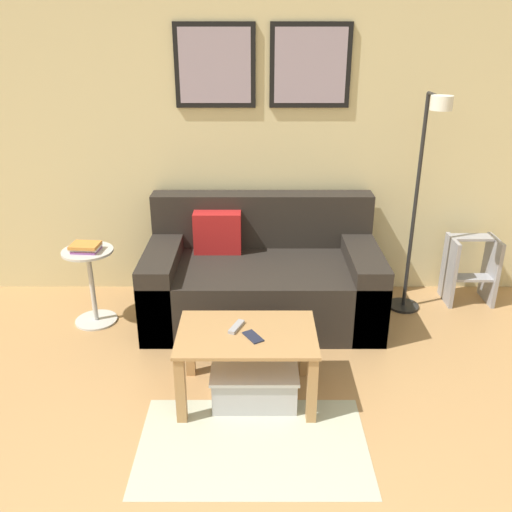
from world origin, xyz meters
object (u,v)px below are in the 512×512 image
Objects in this scene: side_table at (92,279)px; cell_phone at (253,337)px; remote_control at (237,327)px; coffee_table at (247,347)px; book_stack at (86,247)px; step_stool at (471,268)px; couch at (262,278)px; floor_lamp at (422,195)px; storage_bin at (255,378)px.

cell_phone is at bearing -38.57° from side_table.
remote_control reaches higher than cell_phone.
coffee_table is 3.76× the size of book_stack.
remote_control is 2.18m from step_stool.
couch is at bearing -172.81° from step_stool.
book_stack is at bearing 142.65° from coffee_table.
remote_control is (-0.06, 0.05, 0.10)m from coffee_table.
coffee_table is (-0.10, -1.03, 0.05)m from couch.
step_stool is at bearing 7.19° from couch.
remote_control is at bearing 103.30° from cell_phone.
couch is 1.03× the size of floor_lamp.
side_table reaches higher than cell_phone.
side_table is (-2.39, -0.10, -0.61)m from floor_lamp.
coffee_table is at bearing -15.51° from remote_control.
floor_lamp is 7.77× the size of book_stack.
storage_bin is at bearing 51.48° from cell_phone.
remote_control is at bearing 162.76° from storage_bin.
book_stack is at bearing 110.90° from cell_phone.
floor_lamp is at bearing -1.29° from couch.
couch is at bearing 84.62° from coffee_table.
coffee_table is at bearing -144.85° from step_stool.
coffee_table is 1.70m from floor_lamp.
coffee_table is 1.48× the size of step_stool.
storage_bin is at bearing 18.67° from coffee_table.
coffee_table is 5.74× the size of cell_phone.
step_stool reaches higher than coffee_table.
step_stool is (2.92, 0.34, -0.06)m from side_table.
step_stool is (1.76, 1.24, -0.06)m from coffee_table.
cell_phone is (1.19, -0.95, 0.09)m from side_table.
floor_lamp is at bearing 2.79° from book_stack.
couch is 8.02× the size of book_stack.
remote_control reaches higher than coffee_table.
coffee_table is at bearing -37.89° from side_table.
floor_lamp is at bearing 39.91° from storage_bin.
coffee_table is 0.13m from remote_control.
storage_bin is 2.12m from step_stool.
step_stool reaches higher than cell_phone.
storage_bin is (0.05, 0.02, -0.23)m from coffee_table.
couch is 12.25× the size of cell_phone.
book_stack is 1.53× the size of cell_phone.
cell_phone is (0.10, -0.10, -0.01)m from remote_control.
coffee_table is 1.49m from book_stack.
book_stack is 0.40× the size of step_stool.
side_table is at bearing 110.38° from cell_phone.
cell_phone reaches higher than coffee_table.
floor_lamp is at bearing 59.47° from remote_control.
remote_control is at bearing -143.40° from floor_lamp.
couch is 1.03m from storage_bin.
side_table is 3.88× the size of remote_control.
cell_phone is (-0.01, -0.07, 0.33)m from storage_bin.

